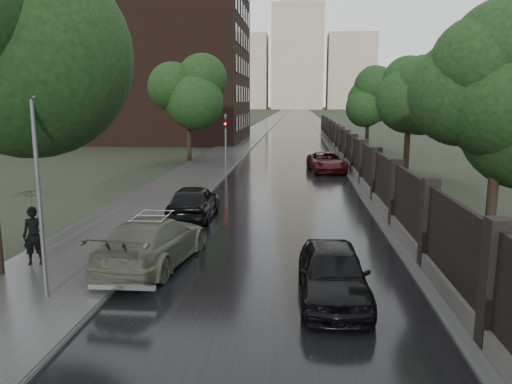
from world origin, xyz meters
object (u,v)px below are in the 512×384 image
object	(u,v)px
tree_left_far	(188,97)
hatchback_left	(194,202)
lamp_post	(39,197)
volga_sedan	(153,241)
tree_right_a	(501,100)
car_right_near	(333,273)
tree_right_b	(409,100)
car_right_far	(327,162)
tree_right_c	(368,101)
traffic_light	(226,137)
pedestrian_umbrella	(31,205)

from	to	relation	value
tree_left_far	hatchback_left	bearing A→B (deg)	-77.24
lamp_post	volga_sedan	world-z (taller)	lamp_post
tree_right_a	car_right_near	distance (m)	9.23
tree_right_b	car_right_far	world-z (taller)	tree_right_b
tree_right_c	hatchback_left	bearing A→B (deg)	-110.66
tree_left_far	hatchback_left	world-z (taller)	tree_left_far
tree_left_far	tree_right_b	distance (m)	17.45
volga_sedan	hatchback_left	distance (m)	5.98
tree_right_a	hatchback_left	world-z (taller)	tree_right_a
tree_right_b	hatchback_left	xyz separation A→B (m)	(-11.10, -11.43, -4.21)
traffic_light	car_right_far	size ratio (longest dim) A/B	0.81
tree_right_c	hatchback_left	world-z (taller)	tree_right_c
car_right_far	pedestrian_umbrella	xyz separation A→B (m)	(-9.74, -21.57, 1.27)
tree_right_b	tree_left_far	bearing A→B (deg)	152.70
traffic_light	tree_right_c	bearing A→B (deg)	51.82
tree_right_a	tree_right_b	bearing A→B (deg)	90.00
tree_right_b	tree_right_c	bearing A→B (deg)	90.00
lamp_post	car_right_far	distance (m)	25.40
hatchback_left	lamp_post	bearing A→B (deg)	77.96
traffic_light	car_right_far	xyz separation A→B (m)	(7.08, 0.47, -1.71)
car_right_far	pedestrian_umbrella	size ratio (longest dim) A/B	1.84
lamp_post	tree_right_c	bearing A→B (deg)	71.48
tree_right_c	car_right_near	distance (m)	38.42
car_right_near	pedestrian_umbrella	bearing A→B (deg)	168.17
tree_right_a	volga_sedan	bearing A→B (deg)	-162.92
lamp_post	tree_right_a	bearing A→B (deg)	26.74
tree_left_far	tree_right_a	xyz separation A→B (m)	(15.50, -22.00, -0.29)
traffic_light	pedestrian_umbrella	bearing A→B (deg)	-97.19
tree_right_c	car_right_near	xyz separation A→B (m)	(-5.87, -37.73, -4.24)
tree_right_b	pedestrian_umbrella	world-z (taller)	tree_right_b
hatchback_left	pedestrian_umbrella	world-z (taller)	pedestrian_umbrella
hatchback_left	car_right_far	size ratio (longest dim) A/B	0.87
car_right_far	lamp_post	bearing A→B (deg)	-115.95
tree_right_b	car_right_far	xyz separation A→B (m)	(-4.72, 3.47, -4.26)
tree_right_b	volga_sedan	world-z (taller)	tree_right_b
volga_sedan	car_right_near	size ratio (longest dim) A/B	1.22
tree_right_a	tree_right_c	distance (m)	32.00
lamp_post	hatchback_left	distance (m)	9.45
car_right_near	pedestrian_umbrella	xyz separation A→B (m)	(-8.59, 1.64, 1.24)
tree_right_b	traffic_light	distance (m)	12.44
traffic_light	hatchback_left	size ratio (longest dim) A/B	0.92
volga_sedan	tree_right_a	bearing A→B (deg)	-155.68
tree_left_far	traffic_light	distance (m)	6.84
car_right_far	pedestrian_umbrella	distance (m)	23.70
tree_right_c	pedestrian_umbrella	bearing A→B (deg)	-111.83
tree_right_a	tree_right_c	size ratio (longest dim) A/B	1.00
car_right_far	pedestrian_umbrella	world-z (taller)	pedestrian_umbrella
tree_right_b	hatchback_left	world-z (taller)	tree_right_b
pedestrian_umbrella	tree_right_b	bearing A→B (deg)	36.84
volga_sedan	tree_left_far	bearing A→B (deg)	-72.94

